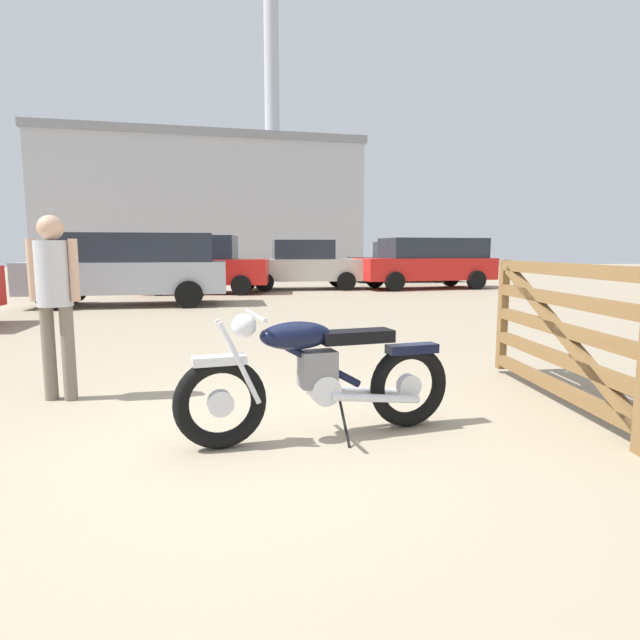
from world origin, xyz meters
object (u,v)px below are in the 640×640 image
at_px(pale_sedan_back, 428,261).
at_px(bystander, 54,288).
at_px(vintage_motorcycle, 318,377).
at_px(blue_hatchback_right, 132,267).
at_px(white_estate_far, 400,262).
at_px(timber_gate, 579,330).
at_px(dark_sedan_left, 202,264).
at_px(red_hatchback_near, 303,265).

bearing_deg(pale_sedan_back, bystander, 50.35).
bearing_deg(bystander, vintage_motorcycle, 70.59).
bearing_deg(blue_hatchback_right, vintage_motorcycle, 106.63).
height_order(vintage_motorcycle, white_estate_far, white_estate_far).
bearing_deg(timber_gate, white_estate_far, -8.56).
distance_m(vintage_motorcycle, dark_sedan_left, 13.20).
bearing_deg(vintage_motorcycle, pale_sedan_back, -122.97).
bearing_deg(vintage_motorcycle, timber_gate, 175.94).
bearing_deg(timber_gate, vintage_motorcycle, 99.91).
height_order(dark_sedan_left, white_estate_far, dark_sedan_left).
height_order(blue_hatchback_right, pale_sedan_back, same).
bearing_deg(dark_sedan_left, pale_sedan_back, 12.90).
bearing_deg(pale_sedan_back, timber_gate, 67.82).
height_order(bystander, red_hatchback_near, red_hatchback_near).
relative_size(vintage_motorcycle, timber_gate, 0.82).
xyz_separation_m(pale_sedan_back, white_estate_far, (0.29, 3.88, -0.10)).
bearing_deg(white_estate_far, red_hatchback_near, -140.90).
xyz_separation_m(dark_sedan_left, pale_sedan_back, (7.64, 0.69, 0.02)).
height_order(timber_gate, bystander, bystander).
relative_size(blue_hatchback_right, red_hatchback_near, 1.11).
distance_m(vintage_motorcycle, timber_gate, 2.23).
distance_m(pale_sedan_back, white_estate_far, 3.89).
bearing_deg(bystander, blue_hatchback_right, -162.06).
height_order(bystander, pale_sedan_back, pale_sedan_back).
xyz_separation_m(bystander, pale_sedan_back, (8.38, 12.45, -0.08)).
bearing_deg(white_estate_far, vintage_motorcycle, -107.74).
distance_m(timber_gate, red_hatchback_near, 14.08).
distance_m(blue_hatchback_right, red_hatchback_near, 6.58).
xyz_separation_m(red_hatchback_near, white_estate_far, (4.61, 3.43, 0.00)).
distance_m(blue_hatchback_right, pale_sedan_back, 9.99).
xyz_separation_m(vintage_motorcycle, dark_sedan_left, (-1.41, 13.11, 0.47)).
relative_size(bystander, dark_sedan_left, 0.41).
relative_size(blue_hatchback_right, dark_sedan_left, 1.15).
bearing_deg(blue_hatchback_right, dark_sedan_left, -114.32).
height_order(vintage_motorcycle, red_hatchback_near, red_hatchback_near).
height_order(timber_gate, dark_sedan_left, dark_sedan_left).
bearing_deg(bystander, pale_sedan_back, 158.80).
xyz_separation_m(dark_sedan_left, white_estate_far, (7.93, 4.57, -0.08)).
distance_m(red_hatchback_near, white_estate_far, 5.75).
height_order(dark_sedan_left, pale_sedan_back, dark_sedan_left).
xyz_separation_m(vintage_motorcycle, pale_sedan_back, (6.23, 13.80, 0.49)).
distance_m(vintage_motorcycle, pale_sedan_back, 15.15).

